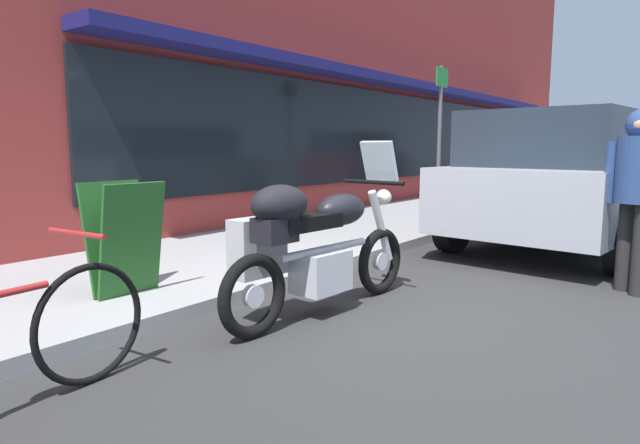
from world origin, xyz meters
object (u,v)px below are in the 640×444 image
pedestrian_walking (638,179)px  touring_motorcycle (311,242)px  parking_sign_pole (440,128)px  parked_minivan (574,177)px  sandwich_board_sign (124,238)px

pedestrian_walking → touring_motorcycle: bearing=140.0°
touring_motorcycle → pedestrian_walking: bearing=-40.0°
pedestrian_walking → parking_sign_pole: parking_sign_pole is taller
touring_motorcycle → parked_minivan: parked_minivan is taller
touring_motorcycle → pedestrian_walking: pedestrian_walking is taller
parked_minivan → parking_sign_pole: bearing=64.3°
parked_minivan → sandwich_board_sign: 5.76m
parked_minivan → sandwich_board_sign: size_ratio=5.29×
parked_minivan → touring_motorcycle: bearing=168.4°
touring_motorcycle → sandwich_board_sign: bearing=118.5°
parking_sign_pole → pedestrian_walking: bearing=-134.7°
touring_motorcycle → parked_minivan: bearing=-11.6°
touring_motorcycle → parked_minivan: size_ratio=0.44×
parked_minivan → sandwich_board_sign: (-5.27, 2.29, -0.34)m
parked_minivan → pedestrian_walking: 2.45m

